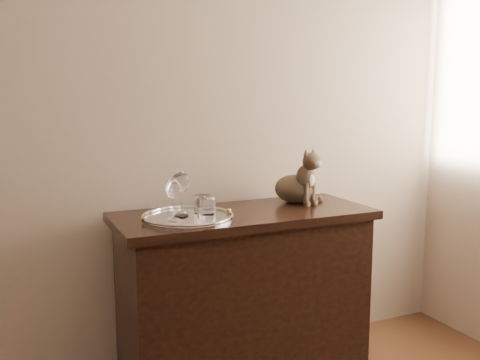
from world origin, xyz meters
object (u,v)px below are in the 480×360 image
Objects in this scene: wine_glass_d at (181,194)px; tumbler_c at (202,204)px; tumbler_a at (206,209)px; sideboard at (244,299)px; wine_glass_c at (173,199)px; wine_glass_b at (181,194)px; cat at (295,175)px; tray at (188,218)px.

wine_glass_d is 2.45× the size of tumbler_c.
tumbler_a is 0.11m from tumbler_c.
sideboard is 0.53m from tumbler_a.
wine_glass_c is at bearing 164.10° from tumbler_a.
sideboard is 7.02× the size of wine_glass_b.
cat is (0.32, 0.09, 0.57)m from sideboard.
sideboard is 13.61× the size of tumbler_a.
tumbler_c is at bearing 23.40° from wine_glass_c.
tray is 2.24× the size of wine_glass_c.
tumbler_a is at bearing -156.53° from sideboard.
sideboard is 0.65m from cat.
tumbler_c is (0.08, -0.06, -0.04)m from wine_glass_b.
sideboard is 4.28× the size of cat.
tray is at bearing 20.62° from wine_glass_c.
wine_glass_c reaches higher than tumbler_a.
wine_glass_b is 1.94× the size of tumbler_a.
sideboard is 0.64m from wine_glass_c.
wine_glass_c reaches higher than wine_glass_b.
wine_glass_c is at bearing -156.60° from tumbler_c.
wine_glass_d is (-0.03, -0.07, 0.02)m from wine_glass_b.
wine_glass_b reaches higher than tumbler_a.
wine_glass_d is at bearing -170.87° from tumbler_c.
tumbler_c is at bearing 177.39° from sideboard.
wine_glass_d is 0.63m from cat.
cat is at bearing 12.21° from wine_glass_c.
sideboard is 0.59m from wine_glass_b.
wine_glass_d reaches higher than tumbler_a.
sideboard is at bearing 177.76° from cat.
cat is (0.68, 0.15, 0.04)m from wine_glass_c.
wine_glass_d is at bearing -178.61° from sideboard.
tray is 4.54× the size of tumbler_a.
tumbler_a is (0.06, -0.16, -0.04)m from wine_glass_b.
wine_glass_d reaches higher than tray.
cat is at bearing 8.65° from tumbler_c.
wine_glass_c is 2.16× the size of tumbler_c.
tumbler_a reaches higher than tray.
wine_glass_c is 0.88× the size of wine_glass_d.
cat is (0.60, 0.12, 0.14)m from tray.
wine_glass_b is 0.08m from wine_glass_d.
wine_glass_c is at bearing -135.32° from wine_glass_d.
wine_glass_d is (0.05, 0.05, 0.01)m from wine_glass_c.
tumbler_c reaches higher than tray.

